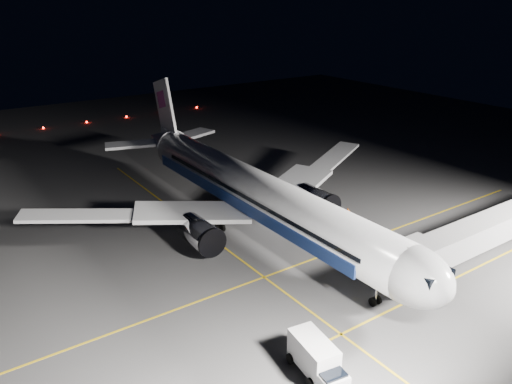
{
  "coord_description": "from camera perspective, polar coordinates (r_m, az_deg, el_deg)",
  "views": [
    {
      "loc": [
        48.25,
        -33.56,
        28.54
      ],
      "look_at": [
        1.18,
        -0.97,
        6.0
      ],
      "focal_mm": 35.0,
      "sensor_mm": 36.0,
      "label": 1
    }
  ],
  "objects": [
    {
      "name": "baggage_tug",
      "position": [
        70.76,
        4.66,
        -1.64
      ],
      "size": [
        3.01,
        2.71,
        1.81
      ],
      "rotation": [
        0.0,
        0.0,
        0.34
      ],
      "color": "black",
      "rests_on": "ground"
    },
    {
      "name": "safety_cone_b",
      "position": [
        71.81,
        10.45,
        -2.01
      ],
      "size": [
        0.46,
        0.46,
        0.69
      ],
      "primitive_type": "cone",
      "color": "#FA620A",
      "rests_on": "ground"
    },
    {
      "name": "jet_bridge",
      "position": [
        62.66,
        26.07,
        -3.32
      ],
      "size": [
        3.6,
        34.4,
        6.3
      ],
      "color": "#B2B2B7",
      "rests_on": "ground"
    },
    {
      "name": "service_truck",
      "position": [
        42.14,
        6.99,
        -18.41
      ],
      "size": [
        6.19,
        3.24,
        3.02
      ],
      "rotation": [
        0.0,
        0.0,
        -0.14
      ],
      "color": "silver",
      "rests_on": "ground"
    },
    {
      "name": "taxiway_lights",
      "position": [
        128.01,
        -18.78,
        7.57
      ],
      "size": [
        0.44,
        60.44,
        0.44
      ],
      "color": "#FF140A",
      "rests_on": "ground"
    },
    {
      "name": "guide_line_side",
      "position": [
        58.31,
        21.28,
        -9.44
      ],
      "size": [
        0.25,
        40.0,
        0.01
      ],
      "primitive_type": "cube",
      "color": "gold",
      "rests_on": "ground"
    },
    {
      "name": "guide_line_main",
      "position": [
        58.33,
        5.78,
        -7.92
      ],
      "size": [
        0.25,
        80.0,
        0.01
      ],
      "primitive_type": "cube",
      "color": "gold",
      "rests_on": "ground"
    },
    {
      "name": "guide_line_cross",
      "position": [
        62.46,
        -4.43,
        -5.76
      ],
      "size": [
        70.0,
        0.25,
        0.01
      ],
      "primitive_type": "cube",
      "color": "gold",
      "rests_on": "ground"
    },
    {
      "name": "ground",
      "position": [
        65.33,
        0.11,
        -4.41
      ],
      "size": [
        200.0,
        200.0,
        0.0
      ],
      "primitive_type": "plane",
      "color": "#4C4C4F",
      "rests_on": "ground"
    },
    {
      "name": "safety_cone_c",
      "position": [
        71.57,
        10.63,
        -2.17
      ],
      "size": [
        0.35,
        0.35,
        0.53
      ],
      "primitive_type": "cone",
      "color": "#FA620A",
      "rests_on": "ground"
    },
    {
      "name": "safety_cone_a",
      "position": [
        73.18,
        7.15,
        -1.36
      ],
      "size": [
        0.44,
        0.44,
        0.66
      ],
      "primitive_type": "cone",
      "color": "#FA620A",
      "rests_on": "ground"
    },
    {
      "name": "airliner",
      "position": [
        64.07,
        -0.43,
        0.09
      ],
      "size": [
        61.48,
        54.22,
        16.64
      ],
      "color": "silver",
      "rests_on": "ground"
    }
  ]
}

